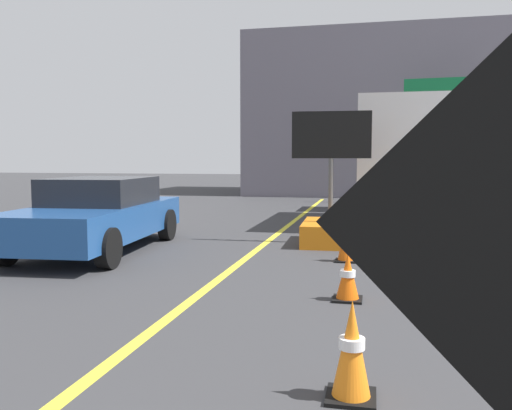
# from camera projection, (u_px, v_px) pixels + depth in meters

# --- Properties ---
(lane_center_stripe) EXTENTS (0.14, 36.00, 0.01)m
(lane_center_stripe) POSITION_uv_depth(u_px,v_px,m) (152.00, 331.00, 5.34)
(lane_center_stripe) COLOR yellow
(lane_center_stripe) RESTS_ON ground
(arrow_board_trailer) EXTENTS (1.60, 1.84, 2.70)m
(arrow_board_trailer) POSITION_uv_depth(u_px,v_px,m) (330.00, 220.00, 10.84)
(arrow_board_trailer) COLOR orange
(arrow_board_trailer) RESTS_ON ground
(box_truck) EXTENTS (2.49, 7.14, 3.21)m
(box_truck) POSITION_uv_depth(u_px,v_px,m) (401.00, 158.00, 14.91)
(box_truck) COLOR black
(box_truck) RESTS_ON ground
(pickup_car) EXTENTS (2.28, 4.72, 1.38)m
(pickup_car) POSITION_uv_depth(u_px,v_px,m) (98.00, 214.00, 9.98)
(pickup_car) COLOR navy
(pickup_car) RESTS_ON ground
(highway_guide_sign) EXTENTS (2.79, 0.29, 5.00)m
(highway_guide_sign) POSITION_uv_depth(u_px,v_px,m) (456.00, 114.00, 19.90)
(highway_guide_sign) COLOR gray
(highway_guide_sign) RESTS_ON ground
(far_building_block) EXTENTS (15.31, 7.91, 7.59)m
(far_building_block) POSITION_uv_depth(u_px,v_px,m) (408.00, 118.00, 26.38)
(far_building_block) COLOR slate
(far_building_block) RESTS_ON ground
(traffic_cone_near_sign) EXTENTS (0.36, 0.36, 0.73)m
(traffic_cone_near_sign) POSITION_uv_depth(u_px,v_px,m) (352.00, 351.00, 3.80)
(traffic_cone_near_sign) COLOR black
(traffic_cone_near_sign) RESTS_ON ground
(traffic_cone_mid_lane) EXTENTS (0.36, 0.36, 0.59)m
(traffic_cone_mid_lane) POSITION_uv_depth(u_px,v_px,m) (348.00, 277.00, 6.48)
(traffic_cone_mid_lane) COLOR black
(traffic_cone_mid_lane) RESTS_ON ground
(traffic_cone_far_lane) EXTENTS (0.36, 0.36, 0.74)m
(traffic_cone_far_lane) POSITION_uv_depth(u_px,v_px,m) (346.00, 240.00, 8.93)
(traffic_cone_far_lane) COLOR black
(traffic_cone_far_lane) RESTS_ON ground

